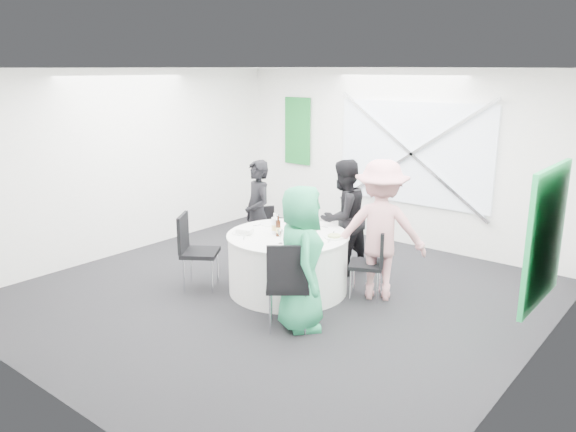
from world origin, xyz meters
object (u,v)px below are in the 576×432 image
Objects in this scene: person_man_back at (343,217)px; green_water_bottle at (302,225)px; clear_water_bottle at (275,226)px; person_woman_pink at (380,230)px; banquet_table at (288,263)px; person_man_back_left at (258,214)px; chair_back_right at (373,258)px; person_woman_green at (301,258)px; chair_front_left at (193,245)px; chair_back_left at (264,231)px; chair_front_right at (288,279)px; chair_back at (346,235)px.

green_water_bottle is (-0.04, -0.88, 0.08)m from person_man_back.
person_woman_pink is at bearing 28.90° from clear_water_bottle.
green_water_bottle is at bearing 34.17° from clear_water_bottle.
banquet_table is 1.10m from person_man_back_left.
person_woman_green is at bearing -34.89° from chair_back_right.
person_man_back is (1.20, 1.69, 0.22)m from chair_front_left.
banquet_table is at bearing 0.00° from person_woman_pink.
green_water_bottle is 1.17× the size of clear_water_bottle.
person_woman_pink is 6.49× the size of clear_water_bottle.
chair_back_left is at bearing -30.66° from person_woman_pink.
banquet_table is 4.95× the size of green_water_bottle.
person_man_back is 1.13m from clear_water_bottle.
person_man_back_left reaches higher than chair_front_right.
person_woman_green reaches higher than clear_water_bottle.
chair_back_left is at bearing -37.41° from chair_front_left.
chair_back is 2.04m from person_woman_green.
chair_front_left is 0.62× the size of person_woman_green.
person_woman_pink is at bearing -139.69° from chair_front_right.
chair_front_right is 1.03× the size of chair_front_left.
chair_back is at bearing 60.86° from person_man_back_left.
chair_back_right is at bearing 25.93° from clear_water_bottle.
chair_back_left is 1.94m from chair_back_right.
person_man_back_left is 1.11m from green_water_bottle.
banquet_table is 1.15m from person_woman_green.
person_man_back is at bearing 87.23° from green_water_bottle.
chair_back_right is at bearing -56.11° from person_woman_green.
chair_back_right reaches higher than banquet_table.
chair_back_right is 1.40m from chair_front_right.
person_woman_green is (1.73, -1.36, 0.32)m from chair_back_left.
chair_back reaches higher than banquet_table.
person_man_back_left is (-1.90, -0.02, 0.26)m from chair_back_right.
banquet_table is at bearing -90.00° from chair_back_left.
chair_back_right is at bearing -61.51° from chair_back_left.
person_man_back is 1.83m from person_woman_green.
chair_front_right is (1.68, -1.53, 0.12)m from chair_back_left.
person_woman_green is 1.13m from clear_water_bottle.
person_man_back is at bearing -56.25° from person_woman_pink.
person_man_back is at bearing -148.58° from chair_back_right.
green_water_bottle reaches higher than chair_front_right.
clear_water_bottle is (-0.33, -1.08, 0.06)m from person_man_back.
person_woman_green reaches higher than chair_front_right.
chair_back_left is 0.48× the size of person_woman_pink.
person_man_back_left reaches higher than clear_water_bottle.
banquet_table is 1.57× the size of chair_front_left.
clear_water_bottle is (-0.92, 0.65, 0.06)m from person_woman_green.
banquet_table is at bearing -90.00° from chair_front_left.
banquet_table is 1.09m from chair_back_right.
chair_front_left is at bearing -149.73° from chair_back_left.
clear_water_bottle reaches higher than banquet_table.
person_man_back_left is at bearing -139.04° from chair_back.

